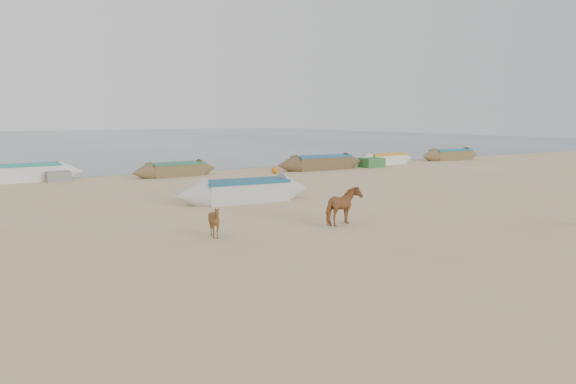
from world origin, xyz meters
name	(u,v)px	position (x,y,z in m)	size (l,w,h in m)	color
ground	(366,245)	(0.00, 0.00, 0.00)	(140.00, 140.00, 0.00)	tan
sea	(16,140)	(0.00, 82.00, 0.01)	(160.00, 160.00, 0.00)	slate
cow_adult	(343,206)	(1.23, 2.63, 0.61)	(0.65, 1.43, 1.21)	#935A30
calf_front	(215,222)	(-3.07, 3.03, 0.47)	(0.76, 0.85, 0.94)	brown
near_canoe	(245,191)	(0.84, 8.73, 0.45)	(5.88, 1.43, 0.90)	beige
waterline_canoes	(141,170)	(0.06, 20.18, 0.42)	(58.50, 4.94, 0.95)	brown
beach_clutter	(209,170)	(4.05, 19.55, 0.30)	(41.77, 4.27, 0.64)	#2D6431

